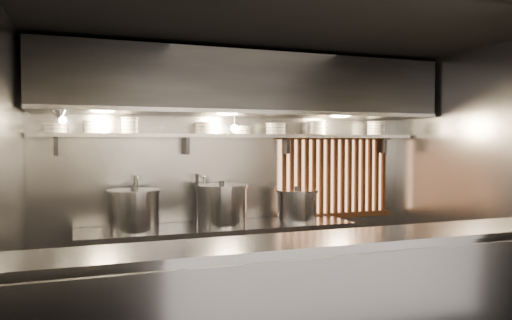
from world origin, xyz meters
TOP-DOWN VIEW (x-y plane):
  - ceiling at (0.00, 0.00)m, footprint 4.50×4.50m
  - wall_back at (0.00, 1.50)m, footprint 4.50×0.00m
  - wall_left at (-2.25, 0.00)m, footprint 0.00×3.00m
  - wall_right at (2.25, 0.00)m, footprint 0.00×3.00m
  - serving_counter at (0.00, -0.96)m, footprint 4.50×0.56m
  - cooking_bench at (-0.30, 1.13)m, footprint 3.00×0.70m
  - bowl_shelf at (0.00, 1.32)m, footprint 4.40×0.34m
  - exhaust_hood at (0.00, 1.10)m, footprint 4.40×0.81m
  - wood_screen at (1.30, 1.45)m, footprint 1.56×0.09m
  - faucet_left at (-1.15, 1.37)m, footprint 0.04×0.30m
  - faucet_right at (-0.45, 1.37)m, footprint 0.04×0.30m
  - heat_lamp at (-1.90, 0.85)m, footprint 0.25×0.35m
  - pendant_bulb at (-0.10, 1.20)m, footprint 0.09×0.09m
  - stock_pot_left at (-1.21, 1.10)m, footprint 0.71×0.71m
  - stock_pot_mid at (-0.26, 1.16)m, footprint 0.63×0.63m
  - stock_pot_right at (0.63, 1.13)m, footprint 0.62×0.62m
  - bowl_stack_0 at (-1.95, 1.32)m, footprint 0.24×0.24m
  - bowl_stack_1 at (-1.59, 1.32)m, footprint 0.20×0.20m
  - bowl_stack_2 at (-1.22, 1.32)m, footprint 0.20×0.20m
  - bowl_stack_3 at (-0.41, 1.32)m, footprint 0.23×0.23m
  - bowl_stack_4 at (0.04, 1.32)m, footprint 0.20×0.20m
  - bowl_stack_5 at (0.44, 1.32)m, footprint 0.24×0.24m
  - bowl_stack_6 at (0.97, 1.32)m, footprint 0.23×0.23m
  - bowl_stack_7 at (1.81, 1.32)m, footprint 0.23×0.23m

SIDE VIEW (x-z plane):
  - cooking_bench at x=-0.30m, z-range 0.00..0.90m
  - serving_counter at x=0.00m, z-range 0.00..1.13m
  - stock_pot_right at x=0.63m, z-range 0.88..1.28m
  - stock_pot_left at x=-1.21m, z-range 0.88..1.35m
  - stock_pot_mid at x=-0.26m, z-range 0.88..1.37m
  - faucet_left at x=-1.15m, z-range 1.06..1.56m
  - faucet_right at x=-0.45m, z-range 1.06..1.56m
  - wood_screen at x=1.30m, z-range 0.86..1.90m
  - wall_back at x=0.00m, z-range -0.85..3.65m
  - wall_left at x=-2.25m, z-range -0.10..2.90m
  - wall_right at x=2.25m, z-range -0.10..2.90m
  - bowl_shelf at x=0.00m, z-range 1.86..1.90m
  - bowl_stack_0 at x=-1.95m, z-range 1.90..1.99m
  - bowl_stack_4 at x=0.04m, z-range 1.90..1.99m
  - pendant_bulb at x=-0.10m, z-range 1.87..2.05m
  - bowl_stack_5 at x=0.44m, z-range 1.90..2.03m
  - bowl_stack_3 at x=-0.41m, z-range 1.90..2.03m
  - bowl_stack_1 at x=-1.59m, z-range 1.90..2.03m
  - bowl_stack_6 at x=0.97m, z-range 1.90..2.07m
  - bowl_stack_7 at x=1.81m, z-range 1.90..2.07m
  - bowl_stack_2 at x=-1.22m, z-range 1.90..2.07m
  - heat_lamp at x=-1.90m, z-range 1.97..2.17m
  - exhaust_hood at x=0.00m, z-range 2.10..2.75m
  - ceiling at x=0.00m, z-range 2.80..2.80m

